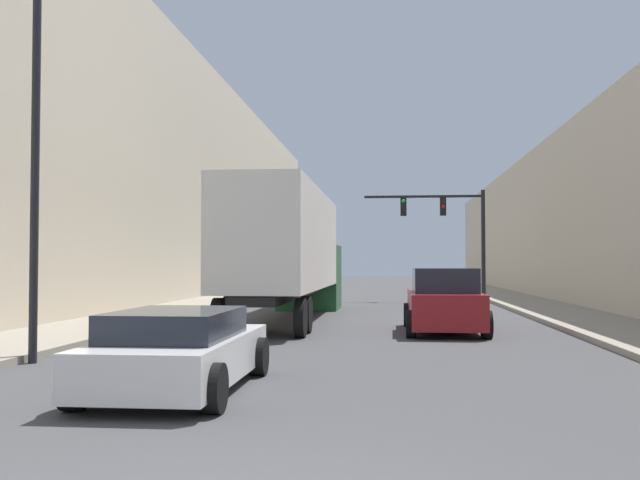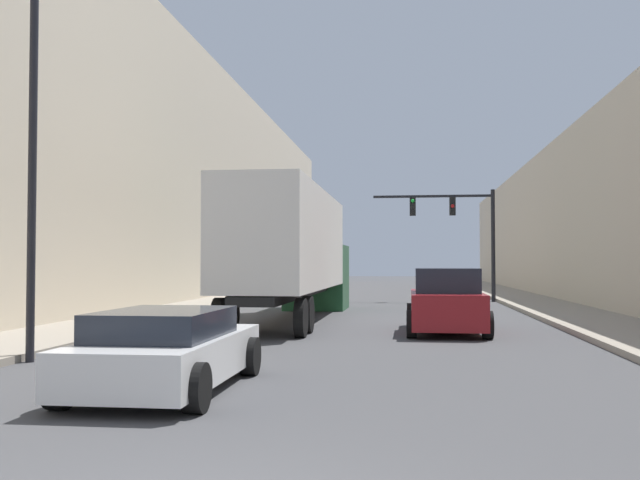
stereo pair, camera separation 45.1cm
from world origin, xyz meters
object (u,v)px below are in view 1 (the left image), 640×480
Objects in this scene: traffic_signal_gantry at (453,224)px; sedan_car at (179,351)px; semi_truck at (290,251)px; suv_car at (444,302)px; street_lamp at (36,109)px.

sedan_car is at bearing -103.62° from traffic_signal_gantry.
semi_truck is 13.94m from traffic_signal_gantry.
suv_car is 0.75× the size of traffic_signal_gantry.
semi_truck reaches higher than suv_car.
street_lamp is (-3.61, 2.57, 4.23)m from sedan_car.
sedan_car is 26.39m from traffic_signal_gantry.
semi_truck is 3.11× the size of suv_car.
sedan_car is 10.50m from suv_car.
suv_car is (4.55, 9.46, 0.23)m from sedan_car.
suv_car is at bearing 40.15° from street_lamp.
traffic_signal_gantry is 24.91m from street_lamp.
semi_truck is 13.28m from sedan_car.
street_lamp is (-8.16, -6.89, 4.00)m from suv_car.
suv_car is at bearing 64.31° from sedan_car.
street_lamp is at bearing -107.72° from semi_truck.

